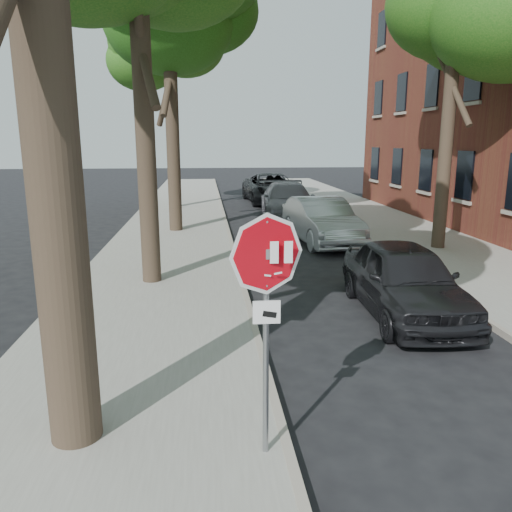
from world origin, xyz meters
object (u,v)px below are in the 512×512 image
(tree_mid_b, at_px, (167,4))
(tree_far, at_px, (172,60))
(tree_right, at_px, (455,4))
(car_b, at_px, (321,221))
(stop_sign, at_px, (266,290))
(car_c, at_px, (288,201))
(car_a, at_px, (404,279))
(car_d, at_px, (272,188))

(tree_mid_b, xyz_separation_m, tree_far, (-0.30, 6.99, -0.78))
(tree_right, height_order, car_b, tree_right)
(stop_sign, distance_m, car_c, 17.25)
(car_b, bearing_deg, tree_right, -28.86)
(tree_right, bearing_deg, tree_far, 128.34)
(stop_sign, height_order, car_a, stop_sign)
(tree_right, bearing_deg, car_a, -120.55)
(stop_sign, height_order, tree_far, tree_far)
(car_a, height_order, car_c, car_c)
(stop_sign, height_order, car_c, stop_sign)
(tree_right, relative_size, car_d, 1.61)
(tree_right, height_order, car_d, tree_right)
(stop_sign, relative_size, tree_mid_b, 0.25)
(tree_mid_b, height_order, tree_far, tree_mid_b)
(car_c, bearing_deg, car_d, 92.62)
(car_a, height_order, car_d, car_d)
(tree_mid_b, distance_m, car_d, 12.30)
(tree_mid_b, bearing_deg, car_b, -26.88)
(tree_right, xyz_separation_m, car_c, (-3.63, 6.81, -6.42))
(car_a, bearing_deg, tree_right, 61.38)
(car_d, bearing_deg, car_a, -92.57)
(tree_far, height_order, tree_right, same)
(car_c, bearing_deg, car_a, -85.55)
(stop_sign, distance_m, tree_right, 13.23)
(car_b, bearing_deg, car_a, -95.40)
(car_d, bearing_deg, tree_right, -77.51)
(car_c, bearing_deg, tree_right, -58.63)
(tree_right, xyz_separation_m, car_a, (-3.38, -5.72, -6.49))
(tree_far, distance_m, car_d, 8.39)
(tree_mid_b, height_order, car_d, tree_mid_b)
(car_d, bearing_deg, car_c, -93.81)
(tree_right, distance_m, car_d, 14.69)
(stop_sign, bearing_deg, tree_mid_b, 96.95)
(tree_mid_b, xyz_separation_m, car_b, (5.02, -2.55, -7.23))
(stop_sign, relative_size, tree_far, 0.28)
(tree_mid_b, relative_size, tree_far, 1.11)
(tree_far, bearing_deg, car_a, -72.35)
(stop_sign, height_order, car_b, stop_sign)
(tree_mid_b, xyz_separation_m, car_c, (4.77, 2.80, -7.21))
(tree_far, bearing_deg, car_b, -60.83)
(car_d, bearing_deg, car_b, -92.20)
(tree_far, height_order, car_a, tree_far)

